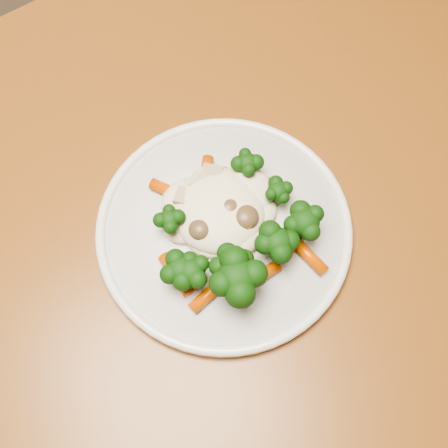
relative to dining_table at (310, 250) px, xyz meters
The scene contains 3 objects.
dining_table is the anchor object (origin of this frame).
plate 0.14m from the dining_table, 167.23° to the left, with size 0.25×0.25×0.01m, color silver.
meal 0.16m from the dining_table, behind, with size 0.17×0.17×0.05m.
Camera 1 is at (0.13, 0.15, 1.27)m, focal length 45.00 mm.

